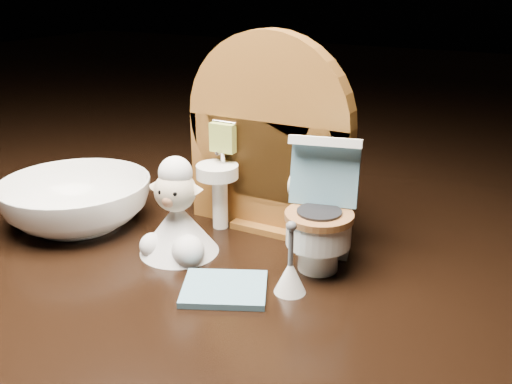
% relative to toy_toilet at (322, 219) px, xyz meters
% --- Properties ---
extents(backdrop_panel, '(0.13, 0.05, 0.15)m').
position_rel_toy_toilet_xyz_m(backdrop_panel, '(-0.06, 0.04, 0.03)').
color(backdrop_panel, brown).
rests_on(backdrop_panel, ground).
extents(toy_toilet, '(0.05, 0.06, 0.09)m').
position_rel_toy_toilet_xyz_m(toy_toilet, '(0.00, 0.00, 0.00)').
color(toy_toilet, white).
rests_on(toy_toilet, ground).
extents(bath_mat, '(0.07, 0.06, 0.00)m').
position_rel_toy_toilet_xyz_m(bath_mat, '(-0.04, -0.06, -0.03)').
color(bath_mat, '#5A8BA2').
rests_on(bath_mat, ground).
extents(toilet_brush, '(0.02, 0.02, 0.05)m').
position_rel_toy_toilet_xyz_m(toilet_brush, '(-0.00, -0.04, -0.02)').
color(toilet_brush, white).
rests_on(toilet_brush, ground).
extents(plush_lamb, '(0.06, 0.06, 0.07)m').
position_rel_toy_toilet_xyz_m(plush_lamb, '(-0.09, -0.03, -0.01)').
color(plush_lamb, silver).
rests_on(plush_lamb, ground).
extents(ceramic_bowl, '(0.13, 0.13, 0.04)m').
position_rel_toy_toilet_xyz_m(ceramic_bowl, '(-0.19, -0.03, -0.01)').
color(ceramic_bowl, white).
rests_on(ceramic_bowl, ground).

